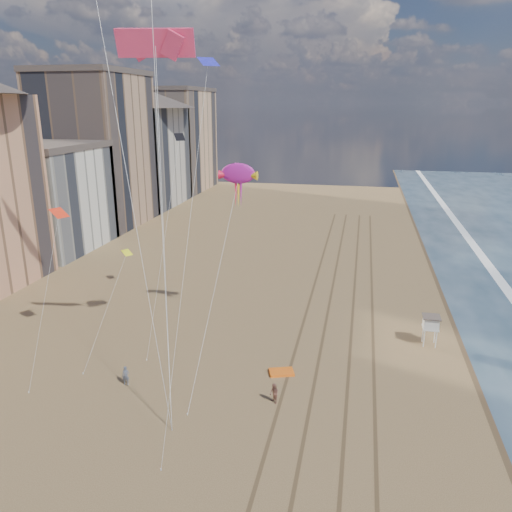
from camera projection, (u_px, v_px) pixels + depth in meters
The scene contains 9 objects.
wet_sand at pixel (487, 313), 56.80m from camera, with size 260.00×260.00×0.00m, color #42301E.
tracks at pixel (336, 338), 50.74m from camera, with size 7.68×120.00×0.01m.
buildings at pixel (81, 158), 89.70m from camera, with size 34.72×131.35×29.00m.
lifeguard_stand at pixel (431, 323), 48.73m from camera, with size 1.69×1.69×3.05m.
grounded_kite at pixel (281, 372), 44.13m from camera, with size 2.14×1.36×0.24m, color orange.
show_kite at pixel (238, 174), 48.15m from camera, with size 3.89×8.34×22.17m.
kite_flyer_a at pixel (126, 376), 42.21m from camera, with size 0.61×0.40×1.66m, color slate.
kite_flyer_b at pixel (274, 394), 39.57m from camera, with size 0.82×0.64×1.69m, color brown.
small_kites at pixel (140, 162), 44.08m from camera, with size 16.88×14.17×18.61m.
Camera 1 is at (4.16, -16.75, 22.89)m, focal length 35.00 mm.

